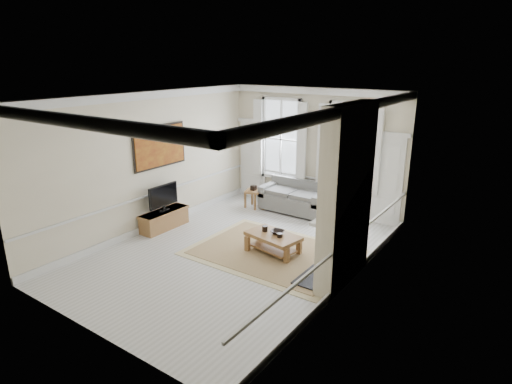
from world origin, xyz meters
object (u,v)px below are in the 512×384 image
Objects in this scene: tv_stand at (164,220)px; sofa at (296,199)px; side_table at (254,194)px; coffee_table at (273,238)px.

sofa is at bearing 55.60° from tv_stand.
side_table is (-1.15, -0.42, 0.05)m from sofa.
sofa is 1.23m from side_table.
sofa is 2.84m from coffee_table.
tv_stand is (-2.07, -3.02, -0.13)m from sofa.
coffee_table is 3.05m from tv_stand.
side_table is 2.77m from tv_stand.
coffee_table is 0.97× the size of tv_stand.
sofa is at bearing 19.92° from side_table.
coffee_table is (0.96, -2.67, -0.00)m from sofa.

